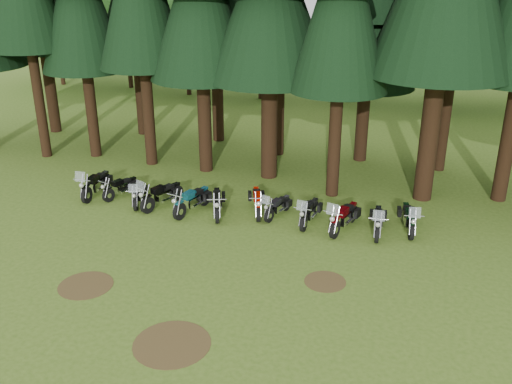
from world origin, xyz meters
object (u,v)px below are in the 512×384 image
at_px(motorcycle_7, 278,207).
at_px(motorcycle_2, 138,195).
at_px(motorcycle_8, 309,213).
at_px(motorcycle_11, 408,219).
at_px(motorcycle_9, 344,218).
at_px(motorcycle_4, 192,201).
at_px(motorcycle_3, 162,196).
at_px(motorcycle_6, 257,202).
at_px(motorcycle_10, 378,222).
at_px(motorcycle_0, 96,185).
at_px(motorcycle_1, 121,188).
at_px(motorcycle_5, 217,203).

bearing_deg(motorcycle_7, motorcycle_2, -159.24).
xyz_separation_m(motorcycle_8, motorcycle_11, (3.85, 0.49, 0.02)).
bearing_deg(motorcycle_9, motorcycle_4, -163.79).
height_order(motorcycle_3, motorcycle_6, motorcycle_3).
bearing_deg(motorcycle_9, motorcycle_10, 18.44).
distance_m(motorcycle_8, motorcycle_9, 1.43).
bearing_deg(motorcycle_3, motorcycle_0, -163.53).
xyz_separation_m(motorcycle_4, motorcycle_9, (6.36, 0.14, 0.01)).
height_order(motorcycle_0, motorcycle_4, motorcycle_0).
relative_size(motorcycle_3, motorcycle_10, 1.04).
bearing_deg(motorcycle_9, motorcycle_11, 30.81).
bearing_deg(motorcycle_0, motorcycle_11, -0.62).
bearing_deg(motorcycle_7, motorcycle_8, 4.49).
bearing_deg(motorcycle_1, motorcycle_8, 18.41).
height_order(motorcycle_5, motorcycle_7, motorcycle_7).
distance_m(motorcycle_3, motorcycle_6, 4.14).
xyz_separation_m(motorcycle_4, motorcycle_8, (4.94, 0.34, -0.03)).
xyz_separation_m(motorcycle_0, motorcycle_10, (12.50, -0.20, -0.04)).
xyz_separation_m(motorcycle_0, motorcycle_5, (5.91, -0.32, -0.04)).
distance_m(motorcycle_9, motorcycle_11, 2.53).
xyz_separation_m(motorcycle_0, motorcycle_11, (13.63, 0.42, -0.03)).
xyz_separation_m(motorcycle_4, motorcycle_7, (3.54, 0.63, -0.09)).
distance_m(motorcycle_5, motorcycle_8, 3.88).
relative_size(motorcycle_4, motorcycle_8, 1.06).
relative_size(motorcycle_9, motorcycle_11, 1.04).
bearing_deg(motorcycle_2, motorcycle_4, -20.99).
height_order(motorcycle_0, motorcycle_5, motorcycle_0).
bearing_deg(motorcycle_1, motorcycle_4, 10.59).
bearing_deg(motorcycle_2, motorcycle_10, -17.65).
relative_size(motorcycle_7, motorcycle_10, 0.85).
bearing_deg(motorcycle_10, motorcycle_0, 174.67).
height_order(motorcycle_8, motorcycle_9, motorcycle_9).
xyz_separation_m(motorcycle_0, motorcycle_9, (11.19, -0.28, -0.01)).
bearing_deg(motorcycle_2, motorcycle_11, -14.62).
bearing_deg(motorcycle_11, motorcycle_2, 172.64).
height_order(motorcycle_7, motorcycle_11, motorcycle_11).
height_order(motorcycle_4, motorcycle_8, motorcycle_8).
bearing_deg(motorcycle_7, motorcycle_5, -151.86).
height_order(motorcycle_5, motorcycle_9, motorcycle_9).
bearing_deg(motorcycle_9, motorcycle_3, -165.10).
bearing_deg(motorcycle_2, motorcycle_9, -18.08).
bearing_deg(motorcycle_10, motorcycle_7, 169.91).
bearing_deg(motorcycle_2, motorcycle_6, -11.68).
height_order(motorcycle_1, motorcycle_11, motorcycle_11).
bearing_deg(motorcycle_11, motorcycle_5, 174.52).
bearing_deg(motorcycle_11, motorcycle_7, 171.34).
bearing_deg(motorcycle_1, motorcycle_9, 17.55).
relative_size(motorcycle_8, motorcycle_10, 0.98).
height_order(motorcycle_4, motorcycle_11, motorcycle_11).
xyz_separation_m(motorcycle_5, motorcycle_6, (1.56, 0.62, -0.00)).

